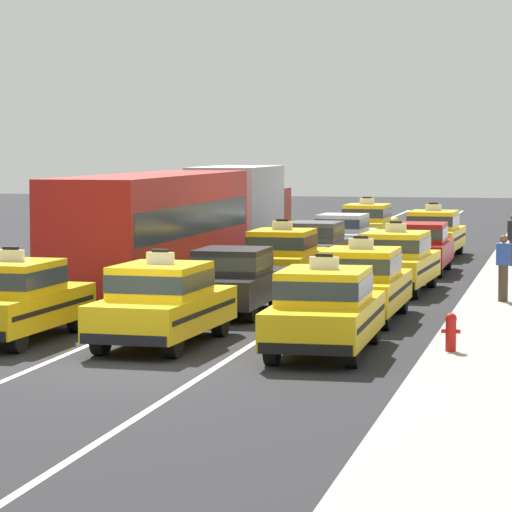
# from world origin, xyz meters

# --- Properties ---
(ground_plane) EXTENTS (160.00, 160.00, 0.00)m
(ground_plane) POSITION_xyz_m (0.00, 0.00, 0.00)
(ground_plane) COLOR #232326
(lane_stripe_left_center) EXTENTS (0.14, 80.00, 0.01)m
(lane_stripe_left_center) POSITION_xyz_m (-1.60, 20.00, 0.00)
(lane_stripe_left_center) COLOR silver
(lane_stripe_left_center) RESTS_ON ground
(lane_stripe_center_right) EXTENTS (0.14, 80.00, 0.01)m
(lane_stripe_center_right) POSITION_xyz_m (1.60, 20.00, 0.00)
(lane_stripe_center_right) COLOR silver
(lane_stripe_center_right) RESTS_ON ground
(taxi_left_nearest) EXTENTS (1.98, 4.62, 1.96)m
(taxi_left_nearest) POSITION_xyz_m (-3.29, 2.82, 0.88)
(taxi_left_nearest) COLOR black
(taxi_left_nearest) RESTS_ON ground
(bus_left_second) EXTENTS (2.65, 11.23, 3.22)m
(bus_left_second) POSITION_xyz_m (-3.23, 12.45, 1.82)
(bus_left_second) COLOR black
(bus_left_second) RESTS_ON ground
(box_truck_left_third) EXTENTS (2.32, 6.97, 3.27)m
(box_truck_left_third) POSITION_xyz_m (-3.31, 23.12, 1.78)
(box_truck_left_third) COLOR black
(box_truck_left_third) RESTS_ON ground
(taxi_center_nearest) EXTENTS (2.01, 4.63, 1.96)m
(taxi_center_nearest) POSITION_xyz_m (-0.12, 2.88, 0.88)
(taxi_center_nearest) COLOR black
(taxi_center_nearest) RESTS_ON ground
(sedan_center_second) EXTENTS (1.76, 4.30, 1.58)m
(sedan_center_second) POSITION_xyz_m (0.06, 8.16, 0.85)
(sedan_center_second) COLOR black
(sedan_center_second) RESTS_ON ground
(taxi_center_third) EXTENTS (1.84, 4.57, 1.96)m
(taxi_center_third) POSITION_xyz_m (0.04, 14.09, 0.88)
(taxi_center_third) COLOR black
(taxi_center_third) RESTS_ON ground
(sedan_center_fourth) EXTENTS (1.85, 4.33, 1.58)m
(sedan_center_fourth) POSITION_xyz_m (-0.02, 19.39, 0.85)
(sedan_center_fourth) COLOR black
(sedan_center_fourth) RESTS_ON ground
(sedan_center_fifth) EXTENTS (1.93, 4.37, 1.58)m
(sedan_center_fifth) POSITION_xyz_m (0.08, 24.30, 0.85)
(sedan_center_fifth) COLOR black
(sedan_center_fifth) RESTS_ON ground
(taxi_center_sixth) EXTENTS (1.92, 4.60, 1.96)m
(taxi_center_sixth) POSITION_xyz_m (0.06, 30.45, 0.88)
(taxi_center_sixth) COLOR black
(taxi_center_sixth) RESTS_ON ground
(taxi_right_nearest) EXTENTS (1.88, 4.58, 1.96)m
(taxi_right_nearest) POSITION_xyz_m (3.26, 2.48, 0.88)
(taxi_right_nearest) COLOR black
(taxi_right_nearest) RESTS_ON ground
(taxi_right_second) EXTENTS (1.84, 4.57, 1.96)m
(taxi_right_second) POSITION_xyz_m (3.20, 7.66, 0.88)
(taxi_right_second) COLOR black
(taxi_right_second) RESTS_ON ground
(taxi_right_third) EXTENTS (2.01, 4.64, 1.96)m
(taxi_right_third) POSITION_xyz_m (3.25, 13.80, 0.88)
(taxi_right_third) COLOR black
(taxi_right_third) RESTS_ON ground
(sedan_right_fourth) EXTENTS (1.78, 4.31, 1.58)m
(sedan_right_fourth) POSITION_xyz_m (3.29, 19.55, 0.85)
(sedan_right_fourth) COLOR black
(sedan_right_fourth) RESTS_ON ground
(taxi_right_fifth) EXTENTS (1.96, 4.62, 1.96)m
(taxi_right_fifth) POSITION_xyz_m (3.12, 25.72, 0.88)
(taxi_right_fifth) COLOR black
(taxi_right_fifth) RESTS_ON ground
(pedestrian_mid_block) EXTENTS (0.36, 0.24, 1.65)m
(pedestrian_mid_block) POSITION_xyz_m (6.25, 11.01, 0.99)
(pedestrian_mid_block) COLOR #473828
(pedestrian_mid_block) RESTS_ON sidewalk_curb
(fire_hydrant) EXTENTS (0.36, 0.22, 0.73)m
(fire_hydrant) POSITION_xyz_m (5.68, 2.44, 0.55)
(fire_hydrant) COLOR red
(fire_hydrant) RESTS_ON sidewalk_curb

